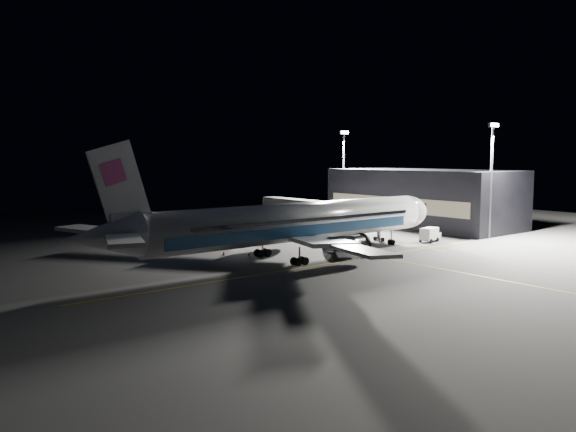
% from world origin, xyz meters
% --- Properties ---
extents(ground, '(200.00, 200.00, 0.00)m').
position_xyz_m(ground, '(0.00, 0.00, 0.00)').
color(ground, '#4C4C4F').
rests_on(ground, ground).
extents(guide_line_main, '(0.25, 80.00, 0.01)m').
position_xyz_m(guide_line_main, '(10.00, 0.00, 0.01)').
color(guide_line_main, gold).
rests_on(guide_line_main, ground).
extents(guide_line_cross, '(70.00, 0.25, 0.01)m').
position_xyz_m(guide_line_cross, '(0.00, -6.00, 0.01)').
color(guide_line_cross, gold).
rests_on(guide_line_cross, ground).
extents(guide_line_side, '(0.25, 40.00, 0.01)m').
position_xyz_m(guide_line_side, '(22.00, 10.00, 0.01)').
color(guide_line_side, gold).
rests_on(guide_line_side, ground).
extents(airliner, '(61.48, 54.22, 16.64)m').
position_xyz_m(airliner, '(-1.08, 0.00, 5.16)').
color(airliner, silver).
rests_on(airliner, ground).
extents(terminal, '(18.12, 40.00, 12.00)m').
position_xyz_m(terminal, '(45.98, 14.00, 6.00)').
color(terminal, black).
rests_on(terminal, ground).
extents(jet_bridge, '(3.60, 34.40, 6.30)m').
position_xyz_m(jet_bridge, '(22.00, 18.06, 4.58)').
color(jet_bridge, '#B2B2B7').
rests_on(jet_bridge, ground).
extents(floodlight_mast_north, '(2.40, 0.68, 20.70)m').
position_xyz_m(floodlight_mast_north, '(40.00, 31.99, 12.37)').
color(floodlight_mast_north, '#59595E').
rests_on(floodlight_mast_north, ground).
extents(floodlight_mast_south, '(2.40, 0.67, 20.70)m').
position_xyz_m(floodlight_mast_south, '(40.00, -6.01, 12.37)').
color(floodlight_mast_south, '#59595E').
rests_on(floodlight_mast_south, ground).
extents(service_truck, '(5.13, 2.96, 2.47)m').
position_xyz_m(service_truck, '(28.42, -1.90, 1.32)').
color(service_truck, silver).
rests_on(service_truck, ground).
extents(baggage_tug, '(2.62, 2.35, 1.58)m').
position_xyz_m(baggage_tug, '(1.02, 17.07, 0.73)').
color(baggage_tug, black).
rests_on(baggage_tug, ground).
extents(safety_cone_a, '(0.38, 0.38, 0.57)m').
position_xyz_m(safety_cone_a, '(-4.40, 5.83, 0.29)').
color(safety_cone_a, red).
rests_on(safety_cone_a, ground).
extents(safety_cone_b, '(0.43, 0.43, 0.65)m').
position_xyz_m(safety_cone_b, '(-0.65, 12.72, 0.32)').
color(safety_cone_b, red).
rests_on(safety_cone_b, ground).
extents(safety_cone_c, '(0.41, 0.41, 0.61)m').
position_xyz_m(safety_cone_c, '(-7.06, 8.68, 0.31)').
color(safety_cone_c, red).
rests_on(safety_cone_c, ground).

